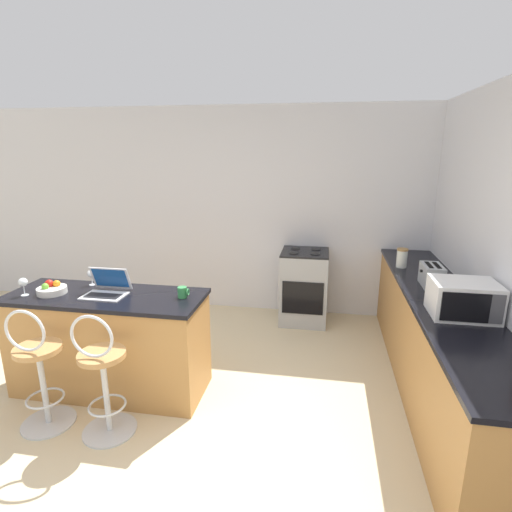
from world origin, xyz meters
TOP-DOWN VIEW (x-y plane):
  - ground_plane at (0.00, 0.00)m, footprint 20.00×20.00m
  - wall_back at (0.00, 2.76)m, footprint 12.00×0.06m
  - breakfast_bar at (-0.67, 0.67)m, footprint 1.68×0.63m
  - counter_right at (2.13, 1.12)m, footprint 0.58×3.26m
  - bar_stool_near at (-0.93, 0.11)m, footprint 0.40×0.40m
  - bar_stool_far at (-0.41, 0.11)m, footprint 0.40×0.40m
  - laptop at (-0.65, 0.68)m, footprint 0.35×0.28m
  - microwave at (2.16, 0.71)m, footprint 0.45×0.36m
  - toaster at (2.10, 1.38)m, footprint 0.18×0.29m
  - stove_range at (0.92, 2.43)m, footprint 0.56×0.57m
  - mug_green at (0.00, 0.72)m, footprint 0.10×0.08m
  - fruit_bowl at (-1.13, 0.62)m, footprint 0.24×0.24m
  - wine_glass_short at (-1.32, 0.54)m, footprint 0.07×0.07m
  - mug_white at (2.30, 1.18)m, footprint 0.09×0.08m
  - wine_glass_tall at (-0.91, 0.88)m, footprint 0.07×0.07m
  - storage_jar at (1.94, 1.94)m, footprint 0.11×0.11m

SIDE VIEW (x-z plane):
  - ground_plane at x=0.00m, z-range 0.00..0.00m
  - stove_range at x=0.92m, z-range 0.00..0.90m
  - counter_right at x=2.13m, z-range 0.00..0.89m
  - breakfast_bar at x=-0.67m, z-range 0.00..0.89m
  - bar_stool_near at x=-0.93m, z-range -0.03..0.96m
  - bar_stool_far at x=-0.41m, z-range -0.03..0.96m
  - fruit_bowl at x=-1.13m, z-range 0.87..0.98m
  - mug_green at x=0.00m, z-range 0.89..0.98m
  - mug_white at x=2.30m, z-range 0.89..1.00m
  - laptop at x=-0.65m, z-range 0.84..1.06m
  - toaster at x=2.10m, z-range 0.89..1.09m
  - storage_jar at x=1.94m, z-range 0.89..1.09m
  - wine_glass_tall at x=-0.91m, z-range 0.92..1.07m
  - wine_glass_short at x=-1.32m, z-range 0.93..1.08m
  - microwave at x=2.16m, z-range 0.89..1.15m
  - wall_back at x=0.00m, z-range 0.00..2.60m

